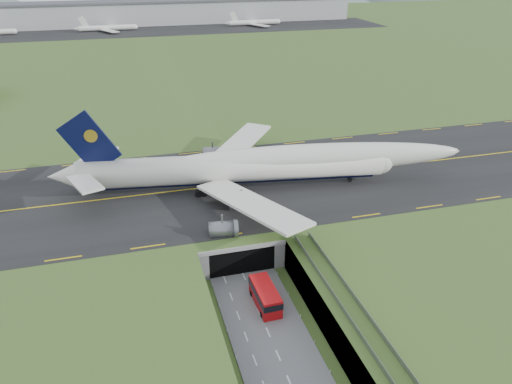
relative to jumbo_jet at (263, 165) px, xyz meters
name	(u,v)px	position (x,y,z in m)	size (l,w,h in m)	color
ground	(254,301)	(-10.21, -30.15, -11.18)	(900.00, 900.00, 0.00)	#3D5F26
airfield_deck	(254,287)	(-10.21, -30.15, -8.18)	(800.00, 800.00, 6.00)	gray
trench_road	(267,331)	(-10.21, -37.65, -11.08)	(12.00, 75.00, 0.20)	slate
taxiway	(214,187)	(-10.21, 2.85, -5.09)	(800.00, 44.00, 0.18)	black
tunnel_portal	(231,234)	(-10.21, -13.44, -7.84)	(17.00, 22.30, 6.00)	gray
guideway	(371,343)	(0.79, -49.26, -5.86)	(3.00, 53.00, 7.05)	#A8A8A3
jumbo_jet	(263,165)	(0.00, 0.00, 0.00)	(88.88, 57.69, 19.29)	white
shuttle_tram	(265,296)	(-8.75, -31.60, -9.29)	(3.51, 8.64, 3.46)	red
cargo_terminal	(137,13)	(-10.32, 269.26, 2.78)	(320.00, 67.00, 15.60)	#B2B2B2
distant_hills	(200,15)	(54.17, 399.85, -15.18)	(700.00, 91.00, 60.00)	slate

